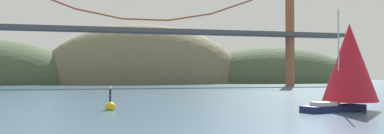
% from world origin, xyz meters
% --- Properties ---
extents(headland_right, '(73.53, 44.00, 30.02)m').
position_xyz_m(headland_right, '(60.00, 135.00, 0.00)').
color(headland_right, '#425138').
rests_on(headland_right, ground_plane).
extents(headland_center, '(80.88, 44.00, 45.51)m').
position_xyz_m(headland_center, '(5.00, 135.00, 0.00)').
color(headland_center, '#6B664C').
rests_on(headland_center, ground_plane).
extents(suspension_bridge, '(127.89, 6.00, 33.86)m').
position_xyz_m(suspension_bridge, '(0.00, 95.00, 16.50)').
color(suspension_bridge, brown).
rests_on(suspension_bridge, ground_plane).
extents(sailboat_crimson_sail, '(9.34, 6.66, 10.15)m').
position_xyz_m(sailboat_crimson_sail, '(9.84, 14.22, 4.69)').
color(sailboat_crimson_sail, '#191E4C').
rests_on(sailboat_crimson_sail, ground_plane).
extents(channel_buoy, '(1.10, 1.10, 2.64)m').
position_xyz_m(channel_buoy, '(-13.54, 20.52, 0.37)').
color(channel_buoy, gold).
rests_on(channel_buoy, ground_plane).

